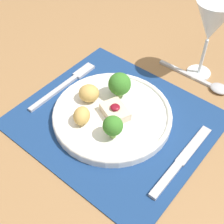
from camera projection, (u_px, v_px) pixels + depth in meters
dining_table at (115, 139)px, 0.75m from camera, size 1.51×1.27×0.72m
placemat at (115, 120)px, 0.69m from camera, size 0.40×0.36×0.00m
dinner_plate at (111, 112)px, 0.69m from camera, size 0.26×0.26×0.08m
fork at (68, 83)px, 0.77m from camera, size 0.02×0.21×0.01m
knife at (178, 165)px, 0.61m from camera, size 0.02×0.21×0.01m
spoon at (208, 83)px, 0.77m from camera, size 0.19×0.04×0.01m
wine_glass_near at (212, 23)px, 0.69m from camera, size 0.09×0.09×0.20m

